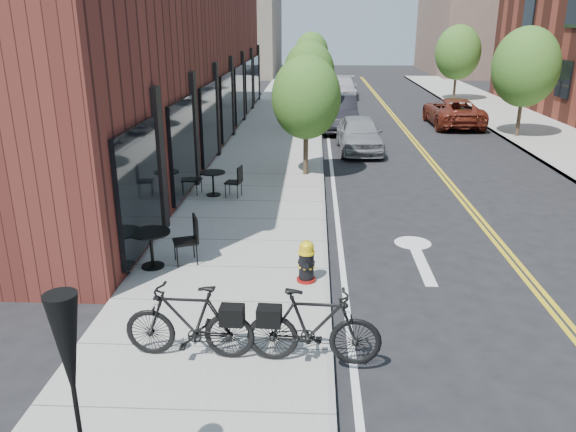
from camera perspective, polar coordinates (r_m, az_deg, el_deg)
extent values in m
plane|color=black|center=(10.21, 4.32, -9.43)|extent=(120.00, 120.00, 0.00)
cube|color=#9E9B93|center=(19.64, -2.27, 4.93)|extent=(4.00, 70.00, 0.12)
cube|color=#4D1E18|center=(23.82, -12.79, 15.37)|extent=(5.00, 28.00, 7.00)
cube|color=#726656|center=(57.48, -5.29, 19.18)|extent=(8.00, 14.00, 10.00)
cube|color=brown|center=(61.20, 19.25, 19.19)|extent=(10.00, 16.00, 12.00)
cylinder|color=#382B1E|center=(18.40, 1.81, 6.73)|extent=(0.16, 0.16, 1.61)
ellipsoid|color=#2E591C|center=(18.11, 1.87, 11.94)|extent=(2.20, 2.20, 2.64)
cylinder|color=#382B1E|center=(26.26, 2.10, 10.55)|extent=(0.16, 0.16, 1.68)
ellipsoid|color=#2E591C|center=(26.06, 2.15, 14.37)|extent=(2.30, 2.30, 2.76)
cylinder|color=#382B1E|center=(34.20, 2.26, 12.45)|extent=(0.16, 0.16, 1.57)
ellipsoid|color=#2E591C|center=(34.05, 2.30, 15.18)|extent=(2.10, 2.10, 2.52)
cylinder|color=#382B1E|center=(42.15, 2.37, 13.81)|extent=(0.16, 0.16, 1.71)
ellipsoid|color=#2E591C|center=(42.02, 2.40, 16.28)|extent=(2.40, 2.40, 2.88)
cylinder|color=#382B1E|center=(26.80, 22.44, 9.46)|extent=(0.16, 0.16, 1.82)
ellipsoid|color=#2E591C|center=(26.58, 23.01, 13.76)|extent=(2.80, 2.80, 3.36)
cylinder|color=#382B1E|center=(38.23, 16.58, 12.59)|extent=(0.16, 0.16, 1.82)
ellipsoid|color=#2E591C|center=(38.08, 16.88, 15.62)|extent=(2.80, 2.80, 3.36)
cylinder|color=maroon|center=(10.95, 1.86, -6.46)|extent=(0.44, 0.44, 0.06)
cylinder|color=black|center=(10.83, 1.88, -5.13)|extent=(0.34, 0.34, 0.56)
cylinder|color=yellow|center=(10.72, 1.89, -3.73)|extent=(0.39, 0.39, 0.04)
cylinder|color=yellow|center=(10.69, 1.90, -3.36)|extent=(0.33, 0.33, 0.13)
ellipsoid|color=yellow|center=(10.66, 1.90, -3.00)|extent=(0.32, 0.32, 0.16)
cylinder|color=yellow|center=(10.63, 1.91, -2.58)|extent=(0.06, 0.06, 0.06)
imported|color=black|center=(8.51, -10.01, -10.53)|extent=(1.96, 0.63, 1.17)
imported|color=black|center=(8.25, 2.65, -11.20)|extent=(1.99, 0.66, 1.18)
cylinder|color=black|center=(11.87, -13.55, -4.96)|extent=(0.60, 0.60, 0.03)
cylinder|color=black|center=(11.73, -13.68, -3.34)|extent=(0.08, 0.08, 0.74)
cylinder|color=black|center=(11.60, -13.83, -1.64)|extent=(1.03, 1.03, 0.03)
cylinder|color=black|center=(16.41, -7.57, 2.17)|extent=(0.49, 0.49, 0.03)
cylinder|color=black|center=(16.32, -7.61, 3.26)|extent=(0.07, 0.07, 0.66)
cylinder|color=black|center=(16.23, -7.67, 4.40)|extent=(0.84, 0.84, 0.03)
cylinder|color=black|center=(5.87, -20.55, -18.77)|extent=(0.05, 0.05, 2.47)
cone|color=black|center=(5.46, -21.47, -12.52)|extent=(0.30, 0.30, 1.09)
imported|color=gray|center=(22.49, 7.26, 8.28)|extent=(1.77, 4.15, 1.40)
imported|color=black|center=(27.09, 5.13, 10.38)|extent=(1.73, 4.81, 1.58)
imported|color=#BCBCC1|center=(39.00, 5.58, 12.86)|extent=(2.18, 4.75, 1.34)
imported|color=maroon|center=(29.15, 16.40, 10.11)|extent=(2.31, 4.95, 1.37)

